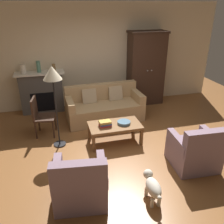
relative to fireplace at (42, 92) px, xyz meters
The scene contains 16 objects.
ground_plane 2.83m from the fireplace, 56.00° to the right, with size 9.60×9.60×0.00m, color brown.
back_wall 1.78m from the fireplace, ahead, with size 7.20×0.10×2.80m, color beige.
fireplace is the anchor object (origin of this frame).
armoire 2.99m from the fireplace, ahead, with size 1.06×0.57×2.08m.
couch 1.77m from the fireplace, 29.76° to the right, with size 1.96×0.95×0.86m.
coffee_table 2.54m from the fireplace, 53.96° to the right, with size 1.10×0.60×0.42m.
fruit_bowl 2.67m from the fireplace, 50.78° to the right, with size 0.28×0.28×0.06m, color slate.
book_stack 2.43m from the fireplace, 58.27° to the right, with size 0.26×0.19×0.12m.
mantel_vase_cream 0.77m from the fireplace, behind, with size 0.14×0.14×0.23m, color beige.
mantel_vase_jade 0.70m from the fireplace, 90.00° to the right, with size 0.10×0.10×0.29m, color slate.
mantel_vase_bronze 0.75m from the fireplace, ahead, with size 0.09×0.09×0.20m, color olive.
armchair_near_left 3.59m from the fireplace, 81.12° to the right, with size 0.86×0.86×0.88m.
armchair_near_right 4.19m from the fireplace, 50.44° to the right, with size 0.82×0.81×0.88m.
side_chair_wooden 1.33m from the fireplace, 91.26° to the right, with size 0.50×0.50×0.90m.
floor_lamp 2.10m from the fireplace, 80.24° to the right, with size 0.36×0.36×1.70m.
dog 4.13m from the fireplace, 67.07° to the right, with size 0.22×0.57×0.39m.
Camera 1 is at (-1.23, -3.98, 2.74)m, focal length 37.71 mm.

